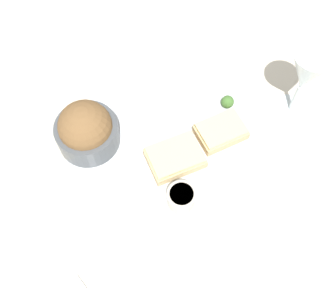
{
  "coord_description": "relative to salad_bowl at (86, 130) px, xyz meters",
  "views": [
    {
      "loc": [
        0.17,
        0.3,
        0.67
      ],
      "look_at": [
        0.0,
        0.0,
        0.03
      ],
      "focal_mm": 45.0,
      "sensor_mm": 36.0,
      "label": 1
    }
  ],
  "objects": [
    {
      "name": "cheese_toast_near",
      "position": [
        -0.12,
        0.11,
        -0.03
      ],
      "size": [
        0.1,
        0.08,
        0.03
      ],
      "color": "#D1B27F",
      "rests_on": "dinner_plate"
    },
    {
      "name": "wine_glass",
      "position": [
        -0.36,
        0.11,
        0.05
      ],
      "size": [
        0.07,
        0.07,
        0.16
      ],
      "color": "silver",
      "rests_on": "ground_plane"
    },
    {
      "name": "garnish",
      "position": [
        -0.25,
        0.06,
        -0.03
      ],
      "size": [
        0.02,
        0.02,
        0.02
      ],
      "color": "#477533",
      "rests_on": "dinner_plate"
    },
    {
      "name": "salad_bowl",
      "position": [
        0.0,
        0.0,
        0.0
      ],
      "size": [
        0.11,
        0.11,
        0.09
      ],
      "color": "#4C5156",
      "rests_on": "dinner_plate"
    },
    {
      "name": "ground_plane",
      "position": [
        -0.11,
        0.08,
        -0.05
      ],
      "size": [
        4.0,
        4.0,
        0.0
      ],
      "primitive_type": "plane",
      "color": "beige"
    },
    {
      "name": "dinner_plate",
      "position": [
        -0.11,
        0.08,
        -0.05
      ],
      "size": [
        0.36,
        0.36,
        0.01
      ],
      "color": "silver",
      "rests_on": "ground_plane"
    },
    {
      "name": "sauce_ramekin",
      "position": [
        -0.08,
        0.18,
        -0.02
      ],
      "size": [
        0.05,
        0.05,
        0.03
      ],
      "color": "beige",
      "rests_on": "dinner_plate"
    },
    {
      "name": "cheese_toast_far",
      "position": [
        -0.21,
        0.1,
        -0.03
      ],
      "size": [
        0.09,
        0.06,
        0.03
      ],
      "color": "#D1B27F",
      "rests_on": "dinner_plate"
    }
  ]
}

